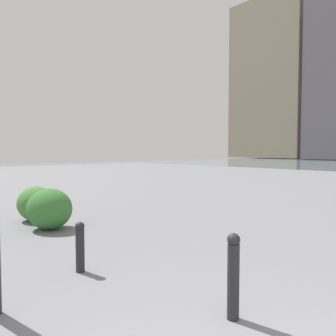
{
  "coord_description": "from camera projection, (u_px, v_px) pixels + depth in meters",
  "views": [
    {
      "loc": [
        -0.55,
        1.59,
        1.68
      ],
      "look_at": [
        8.44,
        -6.36,
        1.05
      ],
      "focal_mm": 36.52,
      "sensor_mm": 36.0,
      "label": 1
    }
  ],
  "objects": [
    {
      "name": "bollard_mid",
      "position": [
        80.0,
        246.0,
        4.7
      ],
      "size": [
        0.13,
        0.13,
        0.7
      ],
      "color": "#232328",
      "rests_on": "ground"
    },
    {
      "name": "building_highrise",
      "position": [
        273.0,
        81.0,
        76.0
      ],
      "size": [
        17.05,
        10.11,
        34.19
      ],
      "color": "gray",
      "rests_on": "ground"
    },
    {
      "name": "shrub_low",
      "position": [
        36.0,
        204.0,
        8.12
      ],
      "size": [
        0.96,
        0.86,
        0.82
      ],
      "color": "#477F38",
      "rests_on": "ground"
    },
    {
      "name": "bollard_near",
      "position": [
        233.0,
        275.0,
        3.37
      ],
      "size": [
        0.13,
        0.13,
        0.86
      ],
      "color": "#232328",
      "rests_on": "ground"
    },
    {
      "name": "shrub_round",
      "position": [
        49.0,
        209.0,
        7.23
      ],
      "size": [
        1.02,
        0.92,
        0.87
      ],
      "color": "#387533",
      "rests_on": "ground"
    }
  ]
}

